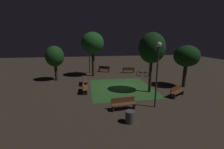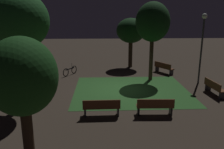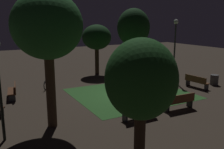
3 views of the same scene
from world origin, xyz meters
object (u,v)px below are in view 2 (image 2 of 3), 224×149
(bench_near_trees, at_px, (214,87))
(bench_front_right, at_px, (102,107))
(tree_back_right, at_px, (22,78))
(bicycle, at_px, (70,71))
(tree_tall_center, at_px, (18,22))
(lamp_post_near_wall, at_px, (203,37))
(bench_lawn_edge, at_px, (155,106))
(bench_path_side, at_px, (34,74))
(bench_corner, at_px, (164,67))
(tree_near_wall, at_px, (131,31))
(tree_left_canopy, at_px, (153,22))

(bench_near_trees, bearing_deg, bench_front_right, -157.92)
(tree_back_right, bearing_deg, bicycle, 90.47)
(tree_tall_center, relative_size, tree_back_right, 1.41)
(tree_back_right, bearing_deg, lamp_post_near_wall, 42.98)
(bench_lawn_edge, xyz_separation_m, bench_path_side, (-7.60, 6.51, 0.00))
(bench_corner, bearing_deg, bench_path_side, -170.89)
(bench_lawn_edge, bearing_deg, tree_near_wall, 89.82)
(bench_front_right, relative_size, tree_tall_center, 0.30)
(bench_near_trees, relative_size, tree_near_wall, 0.42)
(tree_left_canopy, relative_size, lamp_post_near_wall, 1.17)
(bench_front_right, height_order, tree_back_right, tree_back_right)
(lamp_post_near_wall, bearing_deg, tree_tall_center, -159.69)
(bicycle, bearing_deg, bench_path_side, -152.15)
(bench_corner, bearing_deg, bench_near_trees, -72.07)
(tree_tall_center, bearing_deg, tree_back_right, -71.50)
(bench_front_right, bearing_deg, bench_lawn_edge, 0.00)
(tree_left_canopy, relative_size, bicycle, 3.79)
(tree_back_right, height_order, lamp_post_near_wall, lamp_post_near_wall)
(bench_front_right, distance_m, bicycle, 8.21)
(bench_corner, height_order, bicycle, bicycle)
(bench_front_right, distance_m, lamp_post_near_wall, 9.08)
(bench_front_right, bearing_deg, tree_near_wall, 75.90)
(bench_near_trees, bearing_deg, bench_corner, 107.93)
(bench_front_right, bearing_deg, bench_path_side, 127.49)
(bench_lawn_edge, height_order, bench_path_side, same)
(bench_lawn_edge, bearing_deg, bench_front_right, -180.00)
(tree_tall_center, bearing_deg, bench_front_right, -16.65)
(bicycle, bearing_deg, tree_left_canopy, -14.85)
(bench_corner, xyz_separation_m, lamp_post_near_wall, (1.76, -2.91, 2.77))
(bench_lawn_edge, distance_m, tree_left_canopy, 7.28)
(tree_near_wall, bearing_deg, tree_left_canopy, -76.99)
(bench_lawn_edge, xyz_separation_m, lamp_post_near_wall, (4.29, 5.22, 2.77))
(tree_tall_center, xyz_separation_m, lamp_post_near_wall, (10.88, 4.03, -1.20))
(bench_near_trees, distance_m, tree_near_wall, 9.23)
(bench_front_right, height_order, bench_path_side, same)
(bench_front_right, relative_size, tree_left_canopy, 0.32)
(bench_front_right, xyz_separation_m, bench_corner, (5.13, 8.13, 0.00))
(bench_corner, distance_m, bench_near_trees, 5.62)
(bench_near_trees, bearing_deg, tree_back_right, -146.07)
(tree_near_wall, xyz_separation_m, bicycle, (-5.16, -2.69, -2.91))
(tree_left_canopy, bearing_deg, bench_lawn_edge, -99.46)
(tree_back_right, xyz_separation_m, tree_near_wall, (5.07, 13.97, 0.31))
(bench_near_trees, relative_size, tree_tall_center, 0.31)
(tree_near_wall, bearing_deg, lamp_post_near_wall, -51.16)
(bench_front_right, distance_m, tree_back_right, 4.90)
(bench_lawn_edge, height_order, bicycle, bicycle)
(bench_front_right, xyz_separation_m, tree_near_wall, (2.64, 10.50, 2.78))
(bench_front_right, bearing_deg, lamp_post_near_wall, 37.13)
(tree_tall_center, relative_size, tree_left_canopy, 1.06)
(bicycle, bearing_deg, tree_near_wall, 27.52)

